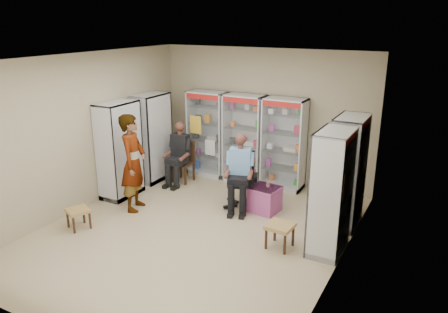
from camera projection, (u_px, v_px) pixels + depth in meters
The scene contains 18 objects.
floor at pixel (194, 232), 7.71m from camera, with size 6.00×6.00×0.00m, color tan.
room_shell at pixel (192, 123), 7.11m from camera, with size 5.02×6.02×3.01m.
cabinet_back_left at pixel (208, 134), 10.29m from camera, with size 0.90×0.50×2.00m, color silver.
cabinet_back_mid at pixel (244, 139), 9.86m from camera, with size 0.90×0.50×2.00m, color #AAADB1.
cabinet_back_right at pixel (284, 144), 9.43m from camera, with size 0.90×0.50×2.00m, color silver.
cabinet_right_far at pixel (348, 172), 7.75m from camera, with size 0.50×0.90×2.00m, color silver.
cabinet_right_near at pixel (331, 193), 6.82m from camera, with size 0.50×0.90×2.00m, color silver.
cabinet_left_far at pixel (152, 138), 9.92m from camera, with size 0.50×0.90×2.00m, color #9DA0A4.
cabinet_left_near at pixel (120, 150), 9.00m from camera, with size 0.50×0.90×2.00m, color #A4A6AB.
wooden_chair at pixel (183, 162), 9.95m from camera, with size 0.42×0.42×0.94m, color black.
seated_customer at pixel (181, 154), 9.84m from camera, with size 0.44×0.60×1.34m, color black, non-canonical shape.
office_chair at pixel (241, 180), 8.59m from camera, with size 0.61×0.61×1.12m, color black.
seated_shopkeeper at pixel (240, 174), 8.50m from camera, with size 0.47×0.65×1.42m, color #79A4F0, non-canonical shape.
pink_trunk at pixel (265, 199), 8.46m from camera, with size 0.52×0.50×0.50m, color #BD4B9B.
tea_glass at pixel (268, 184), 8.40m from camera, with size 0.07×0.07×0.10m, color #611A08.
woven_stool_a at pixel (280, 236), 7.13m from camera, with size 0.41×0.41×0.41m, color #AC7948.
woven_stool_b at pixel (79, 219), 7.80m from camera, with size 0.37×0.37×0.37m, color #A17744.
standing_man at pixel (133, 163), 8.37m from camera, with size 0.70×0.46×1.91m, color gray.
Camera 1 is at (3.74, -5.87, 3.61)m, focal length 35.00 mm.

